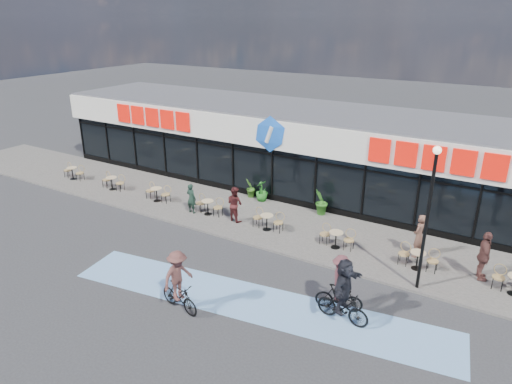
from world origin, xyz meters
TOP-DOWN VIEW (x-y plane):
  - ground at (0.00, 0.00)m, footprint 120.00×120.00m
  - sidewalk at (0.00, 4.50)m, footprint 44.00×5.00m
  - bike_lane at (4.00, -1.50)m, footprint 14.17×4.13m
  - building at (-0.00, 9.93)m, footprint 30.60×6.57m
  - lamp_post at (8.74, 2.30)m, footprint 0.28×0.28m
  - bistro_set_0 at (-12.02, 3.73)m, footprint 1.54×0.62m
  - bistro_set_1 at (-8.62, 3.73)m, footprint 1.54×0.62m
  - bistro_set_2 at (-5.21, 3.73)m, footprint 1.54×0.62m
  - bistro_set_3 at (-1.81, 3.73)m, footprint 1.54×0.62m
  - bistro_set_4 at (1.60, 3.73)m, footprint 1.54×0.62m
  - bistro_set_5 at (5.00, 3.73)m, footprint 1.54×0.62m
  - bistro_set_6 at (8.41, 3.73)m, footprint 1.54×0.62m
  - potted_plant_left at (-1.17, 6.68)m, footprint 0.60×0.69m
  - potted_plant_mid at (-0.41, 6.60)m, footprint 0.70×0.70m
  - potted_plant_right at (3.08, 6.51)m, footprint 0.74×0.86m
  - patron_left at (-2.65, 3.41)m, footprint 0.59×0.41m
  - patron_right at (-0.24, 3.73)m, footprint 0.97×0.82m
  - pedestrian_a at (8.17, 4.67)m, footprint 0.56×0.75m
  - pedestrian_b at (10.65, 4.12)m, footprint 0.74×1.23m
  - cyclist_a at (7.04, -0.89)m, footprint 1.86×1.76m
  - cyclist_b at (6.71, -0.36)m, footprint 1.69×1.17m
  - cyclist_c at (2.05, -3.17)m, footprint 1.81×1.27m

SIDE VIEW (x-z plane):
  - ground at x=0.00m, z-range 0.00..0.00m
  - bike_lane at x=4.00m, z-range 0.00..0.01m
  - sidewalk at x=0.00m, z-range 0.00..0.10m
  - bistro_set_0 at x=-12.02m, z-range 0.11..1.01m
  - bistro_set_1 at x=-8.62m, z-range 0.11..1.01m
  - bistro_set_2 at x=-5.21m, z-range 0.11..1.01m
  - bistro_set_3 at x=-1.81m, z-range 0.11..1.01m
  - bistro_set_4 at x=1.60m, z-range 0.11..1.01m
  - bistro_set_5 at x=5.00m, z-range 0.11..1.01m
  - bistro_set_6 at x=8.41m, z-range 0.11..1.01m
  - potted_plant_left at x=-1.17m, z-range 0.10..1.18m
  - potted_plant_mid at x=-0.41m, z-range 0.10..1.25m
  - potted_plant_right at x=3.08m, z-range 0.10..1.47m
  - patron_left at x=-2.65m, z-range 0.10..1.64m
  - cyclist_b at x=6.71m, z-range -0.09..2.00m
  - patron_right at x=-0.24m, z-range 0.10..1.84m
  - cyclist_c at x=2.05m, z-range -0.10..2.16m
  - pedestrian_a at x=8.17m, z-range 0.10..1.97m
  - cyclist_a at x=7.04m, z-range -0.08..2.23m
  - pedestrian_b at x=10.65m, z-range 0.10..2.06m
  - building at x=0.00m, z-range -0.04..4.71m
  - lamp_post at x=8.74m, z-range 0.59..5.97m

